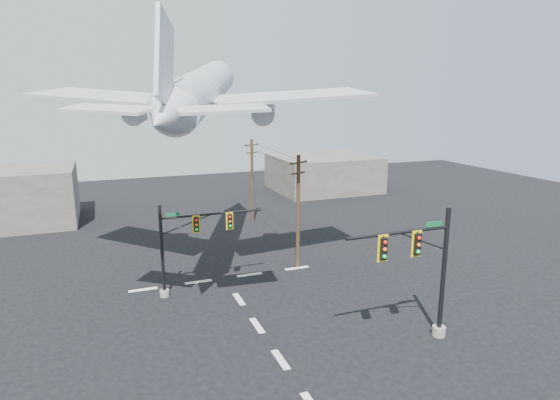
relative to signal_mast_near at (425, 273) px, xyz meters
name	(u,v)px	position (x,y,z in m)	size (l,w,h in m)	color
ground	(281,360)	(-8.17, 0.94, -4.08)	(120.00, 120.00, 0.00)	black
lane_markings	(250,316)	(-8.17, 6.27, -4.07)	(14.00, 21.20, 0.01)	silver
signal_mast_near	(425,273)	(0.00, 0.00, 0.00)	(6.71, 0.84, 7.66)	gray
signal_mast_far	(186,245)	(-11.27, 11.20, -0.52)	(7.42, 0.72, 6.52)	gray
utility_pole_a	(298,209)	(-1.92, 13.38, 0.69)	(1.73, 0.82, 9.11)	#442F1D
utility_pole_b	(252,180)	(-1.28, 27.49, 0.68)	(1.75, 0.82, 9.09)	#442F1D
power_lines	(272,153)	(-1.60, 20.43, 4.36)	(2.29, 14.12, 0.03)	black
airliner	(201,91)	(-9.15, 14.43, 9.85)	(23.59, 25.67, 6.97)	silver
building_right	(323,173)	(13.83, 40.94, -1.58)	(14.00, 12.00, 5.00)	slate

